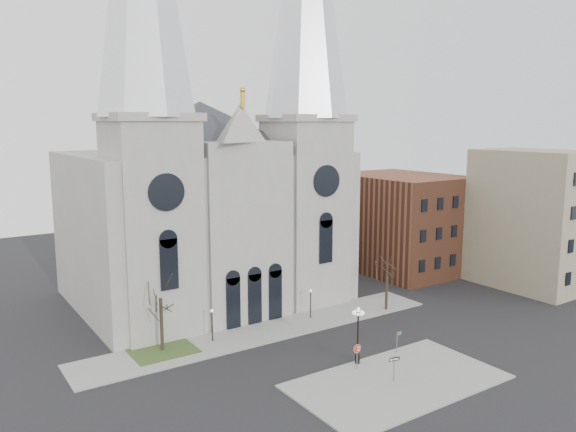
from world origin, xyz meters
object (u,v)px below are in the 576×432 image
stop_sign (357,351)px  one_way_sign (394,364)px  globe_lamp (358,328)px  street_name_sign (397,340)px

stop_sign → one_way_sign: stop_sign is taller
stop_sign → globe_lamp: (0.76, 0.82, 1.66)m
one_way_sign → street_name_sign: size_ratio=1.10×
globe_lamp → one_way_sign: bearing=-87.9°
globe_lamp → street_name_sign: globe_lamp is taller
stop_sign → one_way_sign: bearing=-51.5°
stop_sign → one_way_sign: size_ratio=1.01×
globe_lamp → one_way_sign: (0.16, -4.42, -1.78)m
globe_lamp → street_name_sign: 5.20m
one_way_sign → street_name_sign: bearing=53.3°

